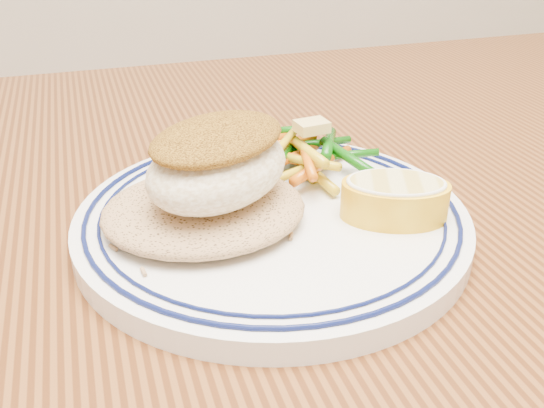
{
  "coord_description": "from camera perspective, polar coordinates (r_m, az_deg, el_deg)",
  "views": [
    {
      "loc": [
        -0.07,
        -0.3,
        0.95
      ],
      "look_at": [
        0.03,
        0.02,
        0.77
      ],
      "focal_mm": 40.0,
      "sensor_mm": 36.0,
      "label": 1
    }
  ],
  "objects": [
    {
      "name": "fish_fillet",
      "position": [
        0.36,
        -5.12,
        4.06
      ],
      "size": [
        0.12,
        0.11,
        0.05
      ],
      "color": "#F0E6C6",
      "rests_on": "rice_pilaf"
    },
    {
      "name": "lemon_wedge",
      "position": [
        0.38,
        11.48,
        0.61
      ],
      "size": [
        0.08,
        0.08,
        0.03
      ],
      "color": "yellow",
      "rests_on": "plate"
    },
    {
      "name": "rice_pilaf",
      "position": [
        0.37,
        -6.42,
        -0.07
      ],
      "size": [
        0.13,
        0.11,
        0.02
      ],
      "primitive_type": "ellipsoid",
      "color": "#A27B51",
      "rests_on": "plate"
    },
    {
      "name": "vegetable_pile",
      "position": [
        0.44,
        2.9,
        4.62
      ],
      "size": [
        0.1,
        0.09,
        0.03
      ],
      "color": "gold",
      "rests_on": "plate"
    },
    {
      "name": "butter_pat",
      "position": [
        0.44,
        3.76,
        7.3
      ],
      "size": [
        0.02,
        0.02,
        0.01
      ],
      "primitive_type": "cube",
      "rotation": [
        0.0,
        0.0,
        0.12
      ],
      "color": "#E2C76E",
      "rests_on": "vegetable_pile"
    },
    {
      "name": "plate",
      "position": [
        0.39,
        0.0,
        -1.36
      ],
      "size": [
        0.25,
        0.25,
        0.02
      ],
      "color": "silver",
      "rests_on": "dining_table"
    },
    {
      "name": "dining_table",
      "position": [
        0.43,
        -3.67,
        -15.89
      ],
      "size": [
        1.5,
        0.9,
        0.75
      ],
      "color": "#48230E",
      "rests_on": "ground"
    }
  ]
}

